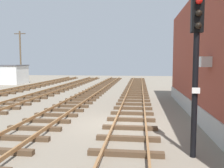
{
  "coord_description": "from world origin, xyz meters",
  "views": [
    {
      "loc": [
        1.22,
        -11.28,
        3.04
      ],
      "look_at": [
        -1.14,
        8.48,
        1.24
      ],
      "focal_mm": 37.75,
      "sensor_mm": 36.0,
      "label": 1
    }
  ],
  "objects_px": {
    "signal_mast": "(196,58)",
    "utility_pole_far": "(20,56)",
    "parked_car_red": "(0,75)",
    "control_hut": "(14,74)"
  },
  "relations": [
    {
      "from": "parked_car_red",
      "to": "utility_pole_far",
      "type": "height_order",
      "value": "utility_pole_far"
    },
    {
      "from": "signal_mast",
      "to": "control_hut",
      "type": "xyz_separation_m",
      "value": [
        -19.88,
        24.45,
        -1.81
      ]
    },
    {
      "from": "signal_mast",
      "to": "utility_pole_far",
      "type": "relative_size",
      "value": 0.64
    },
    {
      "from": "parked_car_red",
      "to": "utility_pole_far",
      "type": "distance_m",
      "value": 9.44
    },
    {
      "from": "control_hut",
      "to": "parked_car_red",
      "type": "xyz_separation_m",
      "value": [
        -7.22,
        8.0,
        -0.49
      ]
    },
    {
      "from": "parked_car_red",
      "to": "utility_pole_far",
      "type": "bearing_deg",
      "value": -37.9
    },
    {
      "from": "signal_mast",
      "to": "parked_car_red",
      "type": "relative_size",
      "value": 1.21
    },
    {
      "from": "control_hut",
      "to": "utility_pole_far",
      "type": "relative_size",
      "value": 0.48
    },
    {
      "from": "control_hut",
      "to": "utility_pole_far",
      "type": "xyz_separation_m",
      "value": [
        -0.22,
        2.56,
        2.75
      ]
    },
    {
      "from": "signal_mast",
      "to": "utility_pole_far",
      "type": "height_order",
      "value": "utility_pole_far"
    }
  ]
}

